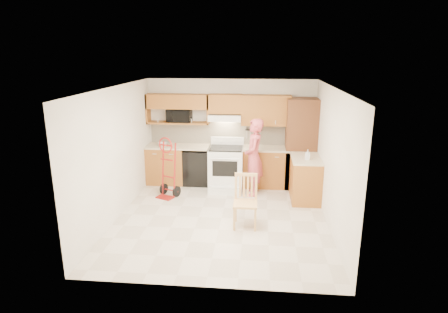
# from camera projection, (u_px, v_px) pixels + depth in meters

# --- Properties ---
(floor) EXTENTS (4.00, 4.50, 0.02)m
(floor) POSITION_uv_depth(u_px,v_px,m) (222.00, 218.00, 7.35)
(floor) COLOR beige
(floor) RESTS_ON ground
(ceiling) EXTENTS (4.00, 4.50, 0.02)m
(ceiling) POSITION_uv_depth(u_px,v_px,m) (221.00, 87.00, 6.67)
(ceiling) COLOR white
(ceiling) RESTS_ON ground
(wall_back) EXTENTS (4.00, 0.02, 2.50)m
(wall_back) POSITION_uv_depth(u_px,v_px,m) (231.00, 131.00, 9.18)
(wall_back) COLOR white
(wall_back) RESTS_ON ground
(wall_front) EXTENTS (4.00, 0.02, 2.50)m
(wall_front) POSITION_uv_depth(u_px,v_px,m) (203.00, 203.00, 4.84)
(wall_front) COLOR white
(wall_front) RESTS_ON ground
(wall_left) EXTENTS (0.02, 4.50, 2.50)m
(wall_left) POSITION_uv_depth(u_px,v_px,m) (116.00, 153.00, 7.20)
(wall_left) COLOR white
(wall_left) RESTS_ON ground
(wall_right) EXTENTS (0.02, 4.50, 2.50)m
(wall_right) POSITION_uv_depth(u_px,v_px,m) (332.00, 159.00, 6.83)
(wall_right) COLOR white
(wall_right) RESTS_ON ground
(backsplash) EXTENTS (3.92, 0.03, 0.55)m
(backsplash) POSITION_uv_depth(u_px,v_px,m) (231.00, 133.00, 9.17)
(backsplash) COLOR beige
(backsplash) RESTS_ON wall_back
(lower_cab_left) EXTENTS (0.90, 0.60, 0.90)m
(lower_cab_left) POSITION_uv_depth(u_px,v_px,m) (166.00, 165.00, 9.24)
(lower_cab_left) COLOR #946320
(lower_cab_left) RESTS_ON ground
(dishwasher) EXTENTS (0.60, 0.60, 0.85)m
(dishwasher) POSITION_uv_depth(u_px,v_px,m) (197.00, 167.00, 9.18)
(dishwasher) COLOR black
(dishwasher) RESTS_ON ground
(lower_cab_right) EXTENTS (1.14, 0.60, 0.90)m
(lower_cab_right) POSITION_uv_depth(u_px,v_px,m) (264.00, 167.00, 9.02)
(lower_cab_right) COLOR #946320
(lower_cab_right) RESTS_ON ground
(countertop_left) EXTENTS (1.50, 0.63, 0.04)m
(countertop_left) POSITION_uv_depth(u_px,v_px,m) (178.00, 146.00, 9.08)
(countertop_left) COLOR beige
(countertop_left) RESTS_ON lower_cab_left
(countertop_right) EXTENTS (1.14, 0.63, 0.04)m
(countertop_right) POSITION_uv_depth(u_px,v_px,m) (265.00, 148.00, 8.89)
(countertop_right) COLOR beige
(countertop_right) RESTS_ON lower_cab_right
(cab_return_right) EXTENTS (0.60, 1.00, 0.90)m
(cab_return_right) POSITION_uv_depth(u_px,v_px,m) (305.00, 179.00, 8.17)
(cab_return_right) COLOR #946320
(cab_return_right) RESTS_ON ground
(countertop_return) EXTENTS (0.63, 1.00, 0.04)m
(countertop_return) POSITION_uv_depth(u_px,v_px,m) (306.00, 159.00, 8.05)
(countertop_return) COLOR beige
(countertop_return) RESTS_ON cab_return_right
(pantry_tall) EXTENTS (0.70, 0.60, 2.10)m
(pantry_tall) POSITION_uv_depth(u_px,v_px,m) (301.00, 144.00, 8.78)
(pantry_tall) COLOR #562D17
(pantry_tall) RESTS_ON ground
(upper_cab_left) EXTENTS (1.50, 0.33, 0.34)m
(upper_cab_left) POSITION_uv_depth(u_px,v_px,m) (178.00, 101.00, 8.93)
(upper_cab_left) COLOR #946320
(upper_cab_left) RESTS_ON wall_back
(upper_shelf_mw) EXTENTS (1.50, 0.33, 0.04)m
(upper_shelf_mw) POSITION_uv_depth(u_px,v_px,m) (178.00, 123.00, 9.07)
(upper_shelf_mw) COLOR #946320
(upper_shelf_mw) RESTS_ON wall_back
(upper_cab_center) EXTENTS (0.76, 0.33, 0.44)m
(upper_cab_center) POSITION_uv_depth(u_px,v_px,m) (225.00, 104.00, 8.84)
(upper_cab_center) COLOR #946320
(upper_cab_center) RESTS_ON wall_back
(upper_cab_right) EXTENTS (1.14, 0.33, 0.70)m
(upper_cab_right) POSITION_uv_depth(u_px,v_px,m) (266.00, 110.00, 8.79)
(upper_cab_right) COLOR #946320
(upper_cab_right) RESTS_ON wall_back
(range_hood) EXTENTS (0.76, 0.46, 0.14)m
(range_hood) POSITION_uv_depth(u_px,v_px,m) (225.00, 117.00, 8.86)
(range_hood) COLOR white
(range_hood) RESTS_ON wall_back
(knife_strip) EXTENTS (0.40, 0.05, 0.29)m
(knife_strip) POSITION_uv_depth(u_px,v_px,m) (254.00, 133.00, 9.08)
(knife_strip) COLOR black
(knife_strip) RESTS_ON backsplash
(microwave) EXTENTS (0.58, 0.41, 0.31)m
(microwave) POSITION_uv_depth(u_px,v_px,m) (179.00, 115.00, 9.02)
(microwave) COLOR black
(microwave) RESTS_ON upper_shelf_mw
(range) EXTENTS (0.78, 1.03, 1.16)m
(range) POSITION_uv_depth(u_px,v_px,m) (226.00, 165.00, 8.79)
(range) COLOR white
(range) RESTS_ON ground
(person) EXTENTS (0.42, 0.63, 1.72)m
(person) POSITION_uv_depth(u_px,v_px,m) (254.00, 157.00, 8.36)
(person) COLOR #C54B53
(person) RESTS_ON ground
(hand_truck) EXTENTS (0.61, 0.59, 1.22)m
(hand_truck) POSITION_uv_depth(u_px,v_px,m) (167.00, 170.00, 8.27)
(hand_truck) COLOR #A21C16
(hand_truck) RESTS_ON ground
(dining_chair) EXTENTS (0.44, 0.47, 0.97)m
(dining_chair) POSITION_uv_depth(u_px,v_px,m) (245.00, 202.00, 6.87)
(dining_chair) COLOR #E1AD63
(dining_chair) RESTS_ON ground
(soap_bottle) EXTENTS (0.11, 0.11, 0.21)m
(soap_bottle) POSITION_uv_depth(u_px,v_px,m) (308.00, 154.00, 7.88)
(soap_bottle) COLOR white
(soap_bottle) RESTS_ON countertop_return
(bowl) EXTENTS (0.29, 0.29, 0.06)m
(bowl) POSITION_uv_depth(u_px,v_px,m) (163.00, 144.00, 9.11)
(bowl) COLOR white
(bowl) RESTS_ON countertop_left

